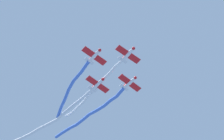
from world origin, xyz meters
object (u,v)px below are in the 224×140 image
object	(u,v)px
airplane_lead	(128,54)
airplane_right_wing	(94,56)
airplane_slot	(97,84)
airplane_left_wing	(130,83)

from	to	relation	value
airplane_lead	airplane_right_wing	distance (m)	8.16
airplane_slot	airplane_lead	bearing A→B (deg)	-0.66
airplane_lead	airplane_right_wing	xyz separation A→B (m)	(-2.14, -7.87, 0.30)
airplane_right_wing	airplane_left_wing	bearing A→B (deg)	90.42
airplane_left_wing	airplane_right_wing	size ratio (longest dim) A/B	0.99
airplane_left_wing	airplane_right_wing	world-z (taller)	airplane_right_wing
airplane_right_wing	airplane_slot	size ratio (longest dim) A/B	1.01
airplane_right_wing	airplane_slot	bearing A→B (deg)	135.41
airplane_left_wing	airplane_right_wing	bearing A→B (deg)	-90.62
airplane_left_wing	airplane_slot	distance (m)	8.16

